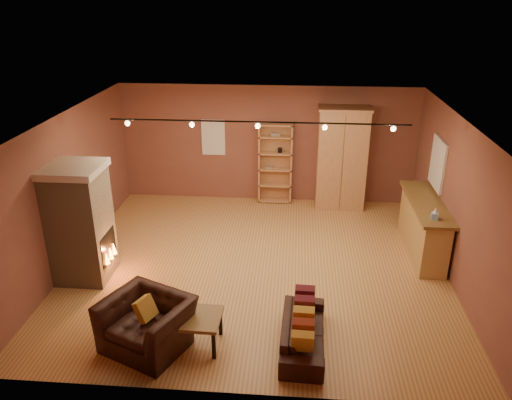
# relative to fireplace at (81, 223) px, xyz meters

# --- Properties ---
(floor) EXTENTS (7.00, 7.00, 0.00)m
(floor) POSITION_rel_fireplace_xyz_m (3.04, 0.60, -1.06)
(floor) COLOR #A8713B
(floor) RESTS_ON ground
(ceiling) EXTENTS (7.00, 7.00, 0.00)m
(ceiling) POSITION_rel_fireplace_xyz_m (3.04, 0.60, 1.74)
(ceiling) COLOR brown
(ceiling) RESTS_ON back_wall
(back_wall) EXTENTS (7.00, 0.02, 2.80)m
(back_wall) POSITION_rel_fireplace_xyz_m (3.04, 3.85, 0.34)
(back_wall) COLOR brown
(back_wall) RESTS_ON floor
(left_wall) EXTENTS (0.02, 6.50, 2.80)m
(left_wall) POSITION_rel_fireplace_xyz_m (-0.46, 0.60, 0.34)
(left_wall) COLOR brown
(left_wall) RESTS_ON floor
(right_wall) EXTENTS (0.02, 6.50, 2.80)m
(right_wall) POSITION_rel_fireplace_xyz_m (6.54, 0.60, 0.34)
(right_wall) COLOR brown
(right_wall) RESTS_ON floor
(fireplace) EXTENTS (1.01, 0.98, 2.12)m
(fireplace) POSITION_rel_fireplace_xyz_m (0.00, 0.00, 0.00)
(fireplace) COLOR tan
(fireplace) RESTS_ON floor
(back_window) EXTENTS (0.56, 0.04, 0.86)m
(back_window) POSITION_rel_fireplace_xyz_m (1.74, 3.83, 0.49)
(back_window) COLOR white
(back_window) RESTS_ON back_wall
(bookcase) EXTENTS (0.80, 0.31, 1.95)m
(bookcase) POSITION_rel_fireplace_xyz_m (3.24, 3.75, -0.07)
(bookcase) COLOR tan
(bookcase) RESTS_ON floor
(armoire) EXTENTS (1.18, 0.67, 2.40)m
(armoire) POSITION_rel_fireplace_xyz_m (4.78, 3.54, 0.15)
(armoire) COLOR tan
(armoire) RESTS_ON floor
(bar_counter) EXTENTS (0.60, 2.25, 1.08)m
(bar_counter) POSITION_rel_fireplace_xyz_m (6.24, 1.41, -0.51)
(bar_counter) COLOR tan
(bar_counter) RESTS_ON floor
(tissue_box) EXTENTS (0.15, 0.15, 0.23)m
(tissue_box) POSITION_rel_fireplace_xyz_m (6.19, 0.62, 0.11)
(tissue_box) COLOR #8AB4DC
(tissue_box) RESTS_ON bar_counter
(right_window) EXTENTS (0.05, 0.90, 1.00)m
(right_window) POSITION_rel_fireplace_xyz_m (6.51, 2.00, 0.59)
(right_window) COLOR white
(right_window) RESTS_ON right_wall
(loveseat) EXTENTS (0.52, 1.58, 0.69)m
(loveseat) POSITION_rel_fireplace_xyz_m (3.90, -1.63, -0.73)
(loveseat) COLOR black
(loveseat) RESTS_ON floor
(armchair) EXTENTS (1.38, 1.17, 1.02)m
(armchair) POSITION_rel_fireplace_xyz_m (1.64, -1.81, -0.55)
(armchair) COLOR black
(armchair) RESTS_ON floor
(coffee_table) EXTENTS (0.66, 0.66, 0.49)m
(coffee_table) POSITION_rel_fireplace_xyz_m (2.38, -1.73, -0.64)
(coffee_table) COLOR brown
(coffee_table) RESTS_ON floor
(track_rail) EXTENTS (5.20, 0.09, 0.13)m
(track_rail) POSITION_rel_fireplace_xyz_m (3.04, 0.80, 1.63)
(track_rail) COLOR black
(track_rail) RESTS_ON ceiling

